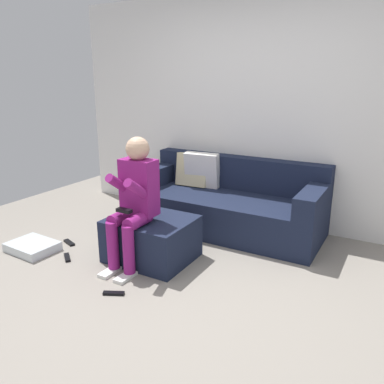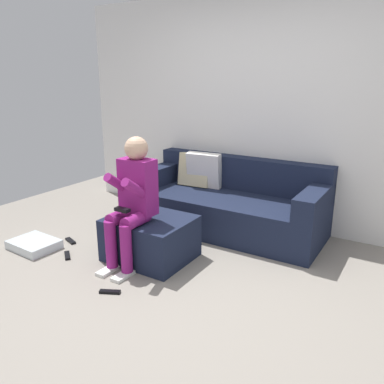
% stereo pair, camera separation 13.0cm
% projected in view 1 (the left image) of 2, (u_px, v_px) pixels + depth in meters
% --- Properties ---
extents(ground_plane, '(6.38, 6.38, 0.00)m').
position_uv_depth(ground_plane, '(169.00, 295.00, 3.07)').
color(ground_plane, gray).
extents(wall_back, '(4.91, 0.10, 2.58)m').
position_uv_depth(wall_back, '(262.00, 112.00, 4.34)').
color(wall_back, white).
rests_on(wall_back, ground_plane).
extents(couch_sectional, '(2.10, 0.87, 0.82)m').
position_uv_depth(couch_sectional, '(227.00, 203.00, 4.36)').
color(couch_sectional, '#192138').
rests_on(couch_sectional, ground_plane).
extents(ottoman, '(0.76, 0.63, 0.41)m').
position_uv_depth(ottoman, '(152.00, 239.00, 3.64)').
color(ottoman, '#192138').
rests_on(ottoman, ground_plane).
extents(person_seated, '(0.32, 0.57, 1.17)m').
position_uv_depth(person_seated, '(134.00, 196.00, 3.41)').
color(person_seated, '#8C1E72').
rests_on(person_seated, ground_plane).
extents(storage_bin, '(0.48, 0.38, 0.09)m').
position_uv_depth(storage_bin, '(33.00, 247.00, 3.85)').
color(storage_bin, silver).
rests_on(storage_bin, ground_plane).
extents(remote_near_ottoman, '(0.17, 0.11, 0.02)m').
position_uv_depth(remote_near_ottoman, '(114.00, 293.00, 3.08)').
color(remote_near_ottoman, black).
rests_on(remote_near_ottoman, ground_plane).
extents(remote_by_storage_bin, '(0.17, 0.14, 0.02)m').
position_uv_depth(remote_by_storage_bin, '(67.00, 257.00, 3.69)').
color(remote_by_storage_bin, black).
rests_on(remote_by_storage_bin, ground_plane).
extents(remote_under_side_table, '(0.18, 0.10, 0.02)m').
position_uv_depth(remote_under_side_table, '(69.00, 243.00, 4.02)').
color(remote_under_side_table, black).
rests_on(remote_under_side_table, ground_plane).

